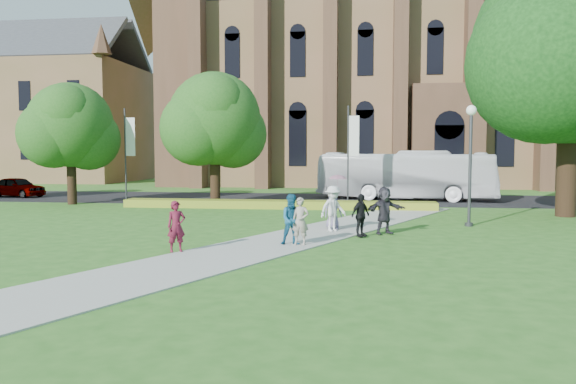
# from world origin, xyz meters

# --- Properties ---
(ground) EXTENTS (160.00, 160.00, 0.00)m
(ground) POSITION_xyz_m (0.00, 0.00, 0.00)
(ground) COLOR #2B611D
(ground) RESTS_ON ground
(road) EXTENTS (160.00, 10.00, 0.02)m
(road) POSITION_xyz_m (0.00, 20.00, 0.01)
(road) COLOR black
(road) RESTS_ON ground
(footpath) EXTENTS (15.58, 28.54, 0.04)m
(footpath) POSITION_xyz_m (0.00, 1.00, 0.02)
(footpath) COLOR #B2B2A8
(footpath) RESTS_ON ground
(flower_hedge) EXTENTS (18.00, 1.40, 0.45)m
(flower_hedge) POSITION_xyz_m (-2.00, 13.20, 0.23)
(flower_hedge) COLOR #A99E21
(flower_hedge) RESTS_ON ground
(cathedral) EXTENTS (52.60, 18.25, 28.00)m
(cathedral) POSITION_xyz_m (10.00, 39.73, 12.98)
(cathedral) COLOR brown
(cathedral) RESTS_ON ground
(building_west) EXTENTS (22.00, 14.00, 18.30)m
(building_west) POSITION_xyz_m (-34.00, 42.00, 9.21)
(building_west) COLOR brown
(building_west) RESTS_ON ground
(streetlamp) EXTENTS (0.44, 0.44, 5.24)m
(streetlamp) POSITION_xyz_m (7.50, 6.50, 3.30)
(streetlamp) COLOR #38383D
(streetlamp) RESTS_ON ground
(large_tree) EXTENTS (9.60, 9.60, 13.20)m
(large_tree) POSITION_xyz_m (13.00, 11.00, 8.37)
(large_tree) COLOR #332114
(large_tree) RESTS_ON ground
(street_tree_0) EXTENTS (5.20, 5.20, 7.50)m
(street_tree_0) POSITION_xyz_m (-15.00, 14.00, 4.87)
(street_tree_0) COLOR #332114
(street_tree_0) RESTS_ON ground
(street_tree_1) EXTENTS (5.60, 5.60, 8.05)m
(street_tree_1) POSITION_xyz_m (-6.00, 14.50, 5.22)
(street_tree_1) COLOR #332114
(street_tree_1) RESTS_ON ground
(banner_pole_0) EXTENTS (0.70, 0.10, 6.00)m
(banner_pole_0) POSITION_xyz_m (2.11, 15.20, 3.39)
(banner_pole_0) COLOR #38383D
(banner_pole_0) RESTS_ON ground
(banner_pole_1) EXTENTS (0.70, 0.10, 6.00)m
(banner_pole_1) POSITION_xyz_m (-11.89, 15.20, 3.39)
(banner_pole_1) COLOR #38383D
(banner_pole_1) RESTS_ON ground
(tour_coach) EXTENTS (12.23, 4.99, 3.32)m
(tour_coach) POSITION_xyz_m (5.80, 20.01, 1.68)
(tour_coach) COLOR white
(tour_coach) RESTS_ON road
(car_0) EXTENTS (4.53, 2.79, 1.44)m
(car_0) POSITION_xyz_m (-21.83, 18.83, 0.74)
(car_0) COLOR gray
(car_0) RESTS_ON road
(pedestrian_0) EXTENTS (0.71, 0.66, 1.63)m
(pedestrian_0) POSITION_xyz_m (-2.97, -1.53, 0.86)
(pedestrian_0) COLOR #5B1427
(pedestrian_0) RESTS_ON footpath
(pedestrian_1) EXTENTS (0.97, 0.83, 1.74)m
(pedestrian_1) POSITION_xyz_m (0.52, 0.35, 0.91)
(pedestrian_1) COLOR #175276
(pedestrian_1) RESTS_ON footpath
(pedestrian_2) EXTENTS (1.35, 1.26, 1.83)m
(pedestrian_2) POSITION_xyz_m (1.72, 3.91, 0.95)
(pedestrian_2) COLOR silver
(pedestrian_2) RESTS_ON footpath
(pedestrian_3) EXTENTS (0.91, 0.98, 1.61)m
(pedestrian_3) POSITION_xyz_m (2.83, 2.52, 0.85)
(pedestrian_3) COLOR black
(pedestrian_3) RESTS_ON footpath
(pedestrian_4) EXTENTS (0.87, 0.73, 1.52)m
(pedestrian_4) POSITION_xyz_m (1.68, 4.60, 0.80)
(pedestrian_4) COLOR slate
(pedestrian_4) RESTS_ON footpath
(pedestrian_5) EXTENTS (1.74, 1.37, 1.85)m
(pedestrian_5) POSITION_xyz_m (3.74, 3.42, 0.96)
(pedestrian_5) COLOR #2B2830
(pedestrian_5) RESTS_ON footpath
(pedestrian_6) EXTENTS (0.61, 0.42, 1.63)m
(pedestrian_6) POSITION_xyz_m (0.79, 0.39, 0.86)
(pedestrian_6) COLOR gray
(pedestrian_6) RESTS_ON footpath
(parasol) EXTENTS (0.93, 0.93, 0.63)m
(parasol) POSITION_xyz_m (1.86, 4.70, 1.88)
(parasol) COLOR #D19496
(parasol) RESTS_ON pedestrian_4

